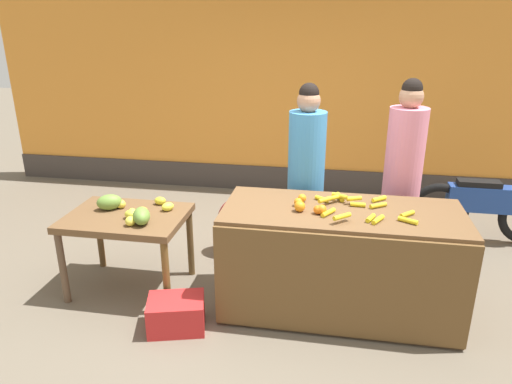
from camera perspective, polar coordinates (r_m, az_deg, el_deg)
The scene contains 12 objects.
ground_plane at distance 4.21m, azimuth 2.30°, elevation -13.15°, with size 24.00×24.00×0.00m, color #665B4C.
market_wall_back at distance 6.47m, azimuth 6.09°, elevation 12.66°, with size 8.74×0.23×3.01m.
fruit_stall_counter at distance 3.94m, azimuth 10.15°, elevation -8.32°, with size 1.90×0.83×0.90m.
side_table_wooden at distance 4.26m, azimuth -15.51°, elevation -3.82°, with size 1.03×0.75×0.73m.
banana_bunch_pile at distance 3.78m, azimuth 12.23°, elevation -1.73°, with size 0.78×0.64×0.07m.
orange_pile at distance 3.70m, azimuth 6.34°, elevation -1.66°, with size 0.27×0.31×0.09m.
mango_papaya_pile at distance 4.18m, azimuth -15.24°, elevation -2.00°, with size 0.72×0.60×0.14m.
vendor_woman_blue_shirt at distance 4.38m, azimuth 6.09°, elevation 1.42°, with size 0.34×0.34×1.81m.
vendor_woman_pink_shirt at distance 4.48m, azimuth 17.39°, elevation 1.38°, with size 0.34×0.34×1.86m.
parked_motorcycle at distance 5.66m, azimuth 26.13°, elevation -1.71°, with size 1.60×0.18×0.88m.
produce_crate at distance 3.87m, azimuth -9.71°, elevation -14.46°, with size 0.44×0.32×0.26m, color red.
produce_sack at distance 4.87m, azimuth -2.83°, elevation -4.27°, with size 0.36×0.30×0.59m, color maroon.
Camera 1 is at (0.45, -3.49, 2.31)m, focal length 32.73 mm.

